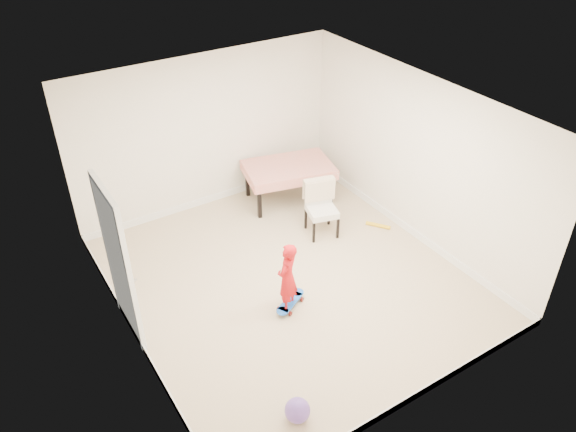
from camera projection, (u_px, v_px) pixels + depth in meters
ground at (290, 280)px, 8.02m from camera, size 5.00×5.00×0.00m
ceiling at (290, 112)px, 6.58m from camera, size 4.50×5.00×0.04m
wall_back at (207, 133)px, 9.03m from camera, size 4.50×0.04×2.60m
wall_front at (424, 317)px, 5.56m from camera, size 4.50×0.04×2.60m
wall_left at (123, 261)px, 6.30m from camera, size 0.04×5.00×2.60m
wall_right at (417, 160)px, 8.28m from camera, size 0.04×5.00×2.60m
door at (119, 265)px, 6.67m from camera, size 0.11×0.94×2.11m
baseboard_back at (212, 198)px, 9.73m from camera, size 4.50×0.02×0.12m
baseboard_front at (410, 399)px, 6.24m from camera, size 4.50×0.02×0.12m
baseboard_left at (138, 339)px, 6.99m from camera, size 0.02×5.00×0.12m
baseboard_right at (407, 228)px, 8.98m from camera, size 0.02×5.00×0.12m
dining_table at (289, 183)px, 9.62m from camera, size 1.62×1.23×0.68m
dining_chair at (322, 209)px, 8.72m from camera, size 0.63×0.68×0.90m
skateboard at (290, 303)px, 7.55m from camera, size 0.61×0.46×0.09m
child at (287, 280)px, 7.24m from camera, size 0.45×0.41×1.02m
balloon at (297, 410)px, 6.02m from camera, size 0.28×0.28×0.28m
foam_toy at (378, 225)px, 9.09m from camera, size 0.29×0.36×0.06m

